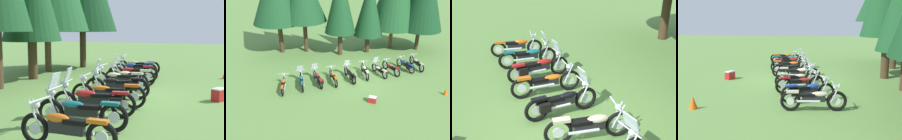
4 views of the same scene
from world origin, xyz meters
The scene contains 15 objects.
ground_plane centered at (0.00, 0.00, 0.00)m, with size 80.00×80.00×0.00m, color #608C42.
motorcycle_0 centered at (-5.60, -1.36, 0.44)m, with size 0.78×2.24×0.99m.
motorcycle_1 centered at (-4.32, -0.94, 0.46)m, with size 0.76×2.35×1.37m.
motorcycle_2 centered at (-3.11, -0.67, 0.48)m, with size 0.96×2.31×1.37m.
motorcycle_3 centered at (-1.92, -0.49, 0.45)m, with size 0.78×2.36×1.02m.
motorcycle_4 centered at (-0.59, -0.23, 0.47)m, with size 0.91×2.24×1.37m.
motorcycle_5 centered at (0.68, 0.30, 0.47)m, with size 0.71×2.35×1.03m.
motorcycle_6 centered at (1.89, 0.38, 0.45)m, with size 1.01×2.04×1.36m.
motorcycle_7 centered at (2.94, 0.66, 0.44)m, with size 1.04×2.14×1.02m.
motorcycle_8 centered at (4.34, 1.07, 0.47)m, with size 1.08×2.10×1.01m.
motorcycle_9 centered at (5.43, 1.41, 0.45)m, with size 0.77×2.39×1.02m.
pine_tree_2 centered at (-0.93, 4.93, 5.12)m, with size 2.89×2.89×8.02m.
pine_tree_3 centered at (1.84, 5.35, 4.48)m, with size 2.81×2.81×7.21m.
picnic_cooler centered at (0.50, -3.47, 0.22)m, with size 0.59×0.49×0.44m.
traffic_cone centered at (5.81, -2.99, 0.24)m, with size 0.32×0.32×0.48m, color #EA590F.
Camera 2 is at (-2.81, -15.89, 8.81)m, focal length 36.60 mm.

